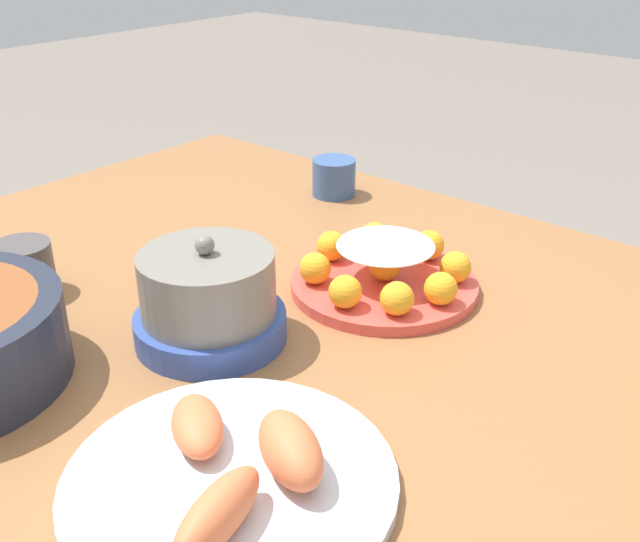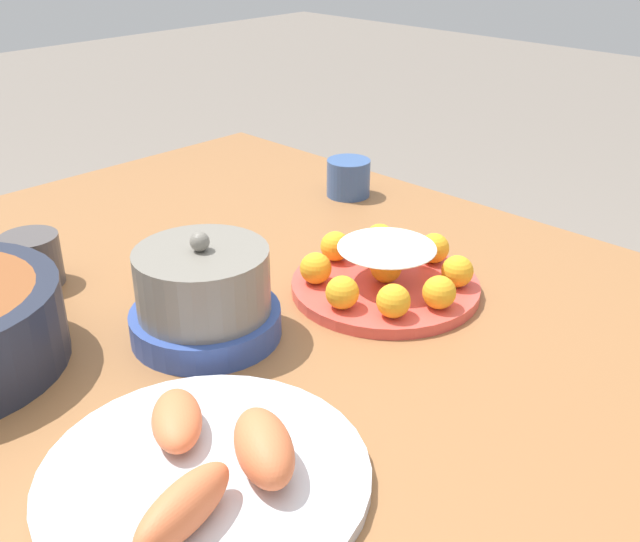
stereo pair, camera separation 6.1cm
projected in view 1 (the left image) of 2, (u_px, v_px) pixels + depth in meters
dining_table at (256, 357)px, 1.06m from camera, size 1.30×1.06×0.72m
cake_plate at (385, 273)px, 1.04m from camera, size 0.26×0.26×0.08m
sauce_bowl at (180, 271)px, 1.07m from camera, size 0.11×0.11×0.03m
seafood_platter at (235, 475)px, 0.69m from camera, size 0.32×0.32×0.07m
cup_near at (334, 177)px, 1.38m from camera, size 0.08×0.08×0.07m
cup_far at (24, 269)px, 1.03m from camera, size 0.08×0.08×0.07m
warming_pot at (209, 300)px, 0.91m from camera, size 0.19×0.19×0.14m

